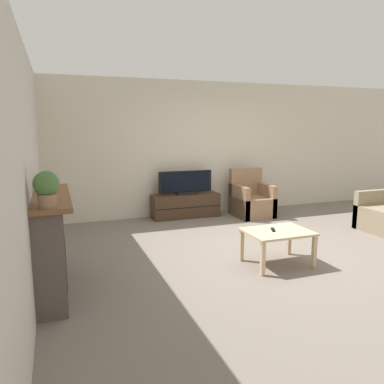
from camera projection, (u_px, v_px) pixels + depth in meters
The scene contains 12 objects.
ground_plane at pixel (270, 248), 5.59m from camera, with size 24.00×24.00×0.00m, color slate.
wall_back at pixel (205, 148), 7.74m from camera, with size 12.00×0.06×2.70m.
wall_left at pixel (29, 166), 4.26m from camera, with size 0.06×12.00×2.70m.
fireplace at pixel (50, 242), 4.07m from camera, with size 0.41×1.58×1.08m.
mantel_vase_left at pixel (47, 194), 3.53m from camera, with size 0.10×0.10×0.20m.
mantel_clock at pixel (48, 186), 4.12m from camera, with size 0.08×0.11×0.15m.
potted_plant at pixel (46, 187), 3.33m from camera, with size 0.23×0.23×0.33m.
tv_stand at pixel (185, 206), 7.50m from camera, with size 1.36×0.42×0.47m.
tv at pixel (185, 183), 7.42m from camera, with size 1.10×0.18×0.47m.
armchair at pixel (251, 201), 7.60m from camera, with size 0.70×0.76×0.95m.
coffee_table at pixel (277, 235), 4.88m from camera, with size 0.83×0.63×0.46m.
remote at pixel (273, 230), 4.88m from camera, with size 0.10×0.15×0.02m.
Camera 1 is at (-2.94, -4.63, 1.79)m, focal length 35.00 mm.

